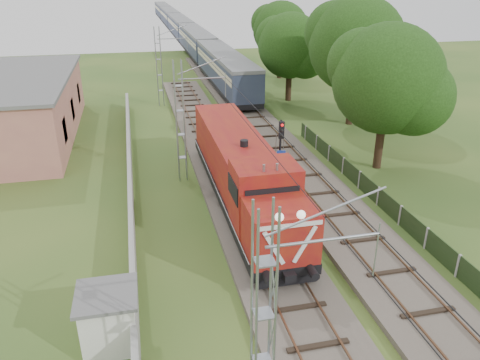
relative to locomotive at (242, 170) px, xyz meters
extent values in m
plane|color=#284B1C|center=(0.00, -7.27, -2.31)|extent=(140.00, 140.00, 0.00)
cube|color=#6B6054|center=(0.00, -0.27, -2.16)|extent=(4.20, 70.00, 0.30)
cube|color=black|center=(0.00, -0.27, -1.96)|extent=(2.40, 70.00, 0.10)
cube|color=brown|center=(-0.85, -0.27, -1.88)|extent=(0.08, 70.00, 0.05)
cube|color=brown|center=(0.85, -0.27, -1.88)|extent=(0.08, 70.00, 0.05)
cube|color=#6B6054|center=(5.00, 12.73, -2.16)|extent=(4.20, 80.00, 0.30)
cube|color=black|center=(5.00, 12.73, -1.96)|extent=(2.40, 80.00, 0.10)
cube|color=brown|center=(4.15, 12.73, -1.88)|extent=(0.08, 80.00, 0.05)
cube|color=brown|center=(5.85, 12.73, -1.88)|extent=(0.08, 80.00, 0.05)
cylinder|color=gray|center=(-1.50, -15.27, 4.49)|extent=(3.00, 0.08, 0.08)
cylinder|color=gray|center=(-1.50, 4.73, 4.49)|extent=(3.00, 0.08, 0.08)
cylinder|color=gray|center=(-1.50, 24.73, 4.49)|extent=(3.00, 0.08, 0.08)
cylinder|color=black|center=(0.00, 4.73, 3.19)|extent=(0.03, 70.00, 0.03)
cylinder|color=black|center=(0.00, 4.73, 4.49)|extent=(0.03, 70.00, 0.03)
cube|color=#9E9E99|center=(-6.50, 4.73, -1.56)|extent=(0.25, 40.00, 1.50)
cube|color=tan|center=(-15.00, 16.73, 0.19)|extent=(8.00, 20.00, 5.00)
cube|color=#606060|center=(-15.00, 16.73, 2.79)|extent=(8.40, 20.40, 0.25)
cube|color=black|center=(-11.05, 10.73, -0.11)|extent=(0.10, 1.60, 1.80)
cube|color=black|center=(-11.05, 16.73, -0.11)|extent=(0.10, 1.60, 1.80)
cube|color=black|center=(-11.05, 22.73, -0.11)|extent=(0.10, 1.60, 1.80)
cube|color=black|center=(8.00, -4.27, -1.71)|extent=(0.05, 32.00, 1.15)
cube|color=#9E9E99|center=(8.00, 10.73, -1.71)|extent=(0.12, 0.12, 1.20)
cube|color=black|center=(0.00, 0.13, -1.29)|extent=(3.11, 17.62, 0.52)
cube|color=black|center=(0.00, -5.57, -1.60)|extent=(2.28, 3.73, 0.52)
cube|color=black|center=(0.00, 5.83, -1.60)|extent=(2.28, 3.73, 0.52)
cube|color=black|center=(0.00, -8.58, -1.70)|extent=(2.70, 0.26, 0.36)
cube|color=maroon|center=(0.00, -7.39, 0.16)|extent=(3.01, 2.59, 2.38)
sphere|color=white|center=(-0.47, -8.63, 1.51)|extent=(0.37, 0.37, 0.37)
sphere|color=white|center=(0.47, -8.63, 1.51)|extent=(0.37, 0.37, 0.37)
cube|color=silver|center=(-0.67, -8.71, 0.11)|extent=(1.04, 0.06, 1.74)
cube|color=silver|center=(0.67, -8.71, 0.11)|extent=(1.04, 0.06, 1.74)
cube|color=silver|center=(0.00, -8.71, 1.10)|extent=(2.80, 0.06, 0.19)
cube|color=maroon|center=(0.00, -4.85, 0.63)|extent=(3.11, 2.49, 3.32)
cube|color=black|center=(0.00, -6.11, 1.15)|extent=(2.59, 0.06, 0.93)
cube|color=maroon|center=(0.00, 2.67, 0.32)|extent=(2.90, 12.54, 2.70)
cylinder|color=black|center=(0.00, -0.49, 1.82)|extent=(0.46, 0.46, 0.41)
cylinder|color=gray|center=(-0.31, -5.68, 2.44)|extent=(0.12, 0.12, 0.36)
cylinder|color=gray|center=(0.31, -5.68, 2.44)|extent=(0.12, 0.12, 0.36)
cube|color=black|center=(5.00, 30.19, -1.38)|extent=(3.09, 23.41, 0.53)
cube|color=#303A50|center=(5.00, 30.19, 0.32)|extent=(3.19, 23.41, 2.87)
cube|color=beige|center=(5.00, 30.19, 0.86)|extent=(3.23, 22.47, 0.80)
cube|color=slate|center=(5.00, 30.19, 1.92)|extent=(3.25, 23.41, 0.37)
cube|color=black|center=(5.00, 54.67, -1.38)|extent=(3.09, 23.41, 0.53)
cube|color=#303A50|center=(5.00, 54.67, 0.32)|extent=(3.19, 23.41, 2.87)
cube|color=beige|center=(5.00, 54.67, 0.86)|extent=(3.23, 22.47, 0.80)
cube|color=slate|center=(5.00, 54.67, 1.92)|extent=(3.25, 23.41, 0.37)
cube|color=black|center=(5.00, 79.14, -1.38)|extent=(3.09, 23.41, 0.53)
cube|color=#303A50|center=(5.00, 79.14, 0.32)|extent=(3.19, 23.41, 2.87)
cube|color=beige|center=(5.00, 79.14, 0.86)|extent=(3.23, 22.47, 0.80)
cube|color=slate|center=(5.00, 79.14, 1.92)|extent=(3.25, 23.41, 0.37)
cube|color=black|center=(5.00, 103.62, -1.38)|extent=(3.09, 23.41, 0.53)
cube|color=#303A50|center=(5.00, 103.62, 0.32)|extent=(3.19, 23.41, 2.87)
cube|color=beige|center=(5.00, 103.62, 0.86)|extent=(3.23, 22.47, 0.80)
cube|color=slate|center=(5.00, 103.62, 1.92)|extent=(3.25, 23.41, 0.37)
cube|color=black|center=(5.00, 128.09, -1.38)|extent=(3.09, 23.41, 0.53)
cube|color=#303A50|center=(5.00, 128.09, 0.32)|extent=(3.19, 23.41, 2.87)
cube|color=beige|center=(5.00, 128.09, 0.86)|extent=(3.23, 22.47, 0.80)
cube|color=slate|center=(5.00, 128.09, 1.92)|extent=(3.25, 23.41, 0.37)
cylinder|color=black|center=(2.72, 1.33, 0.08)|extent=(0.13, 0.13, 4.78)
cube|color=black|center=(2.72, 1.19, 1.90)|extent=(0.37, 0.28, 1.05)
sphere|color=red|center=(2.72, 1.08, 2.23)|extent=(0.17, 0.17, 0.17)
sphere|color=black|center=(2.72, 1.08, 1.90)|extent=(0.17, 0.17, 0.17)
sphere|color=black|center=(2.72, 1.08, 1.56)|extent=(0.17, 0.17, 0.17)
cube|color=#1B3AA6|center=(2.77, 1.22, 0.37)|extent=(0.52, 0.16, 0.38)
cube|color=silver|center=(-7.40, -10.07, -1.24)|extent=(1.96, 1.96, 2.13)
cube|color=#606060|center=(-7.40, -10.07, -0.08)|extent=(2.25, 2.25, 0.15)
cylinder|color=#3A2617|center=(10.88, 3.76, -0.05)|extent=(0.58, 0.58, 4.53)
sphere|color=#18320D|center=(10.88, 3.76, 4.07)|extent=(7.40, 7.40, 7.40)
sphere|color=#18320D|center=(12.36, 2.65, 3.04)|extent=(5.18, 5.18, 5.18)
sphere|color=#18320D|center=(9.58, 5.06, 4.89)|extent=(4.81, 4.81, 4.81)
cylinder|color=#3A2617|center=(13.52, 14.09, 0.23)|extent=(0.62, 0.62, 5.08)
sphere|color=#18320D|center=(13.52, 14.09, 4.86)|extent=(8.32, 8.32, 8.32)
sphere|color=#18320D|center=(15.18, 12.84, 3.70)|extent=(5.82, 5.82, 5.82)
sphere|color=#18320D|center=(12.06, 15.55, 5.78)|extent=(5.41, 5.41, 5.41)
cylinder|color=#3A2617|center=(10.77, 23.80, -0.22)|extent=(0.63, 0.63, 4.17)
sphere|color=#18320D|center=(10.77, 23.80, 3.56)|extent=(6.82, 6.82, 6.82)
sphere|color=#18320D|center=(12.14, 22.77, 2.62)|extent=(4.77, 4.77, 4.77)
sphere|color=#18320D|center=(9.58, 24.99, 4.32)|extent=(4.43, 4.43, 4.43)
cylinder|color=#3A2617|center=(13.42, 35.57, -0.12)|extent=(0.62, 0.62, 4.38)
sphere|color=#18320D|center=(13.42, 35.57, 3.87)|extent=(7.17, 7.17, 7.17)
sphere|color=#18320D|center=(14.86, 34.49, 2.87)|extent=(5.02, 5.02, 5.02)
sphere|color=#18320D|center=(12.17, 36.82, 4.66)|extent=(4.66, 4.66, 4.66)
camera|label=1|loc=(-5.74, -24.53, 10.55)|focal=35.00mm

